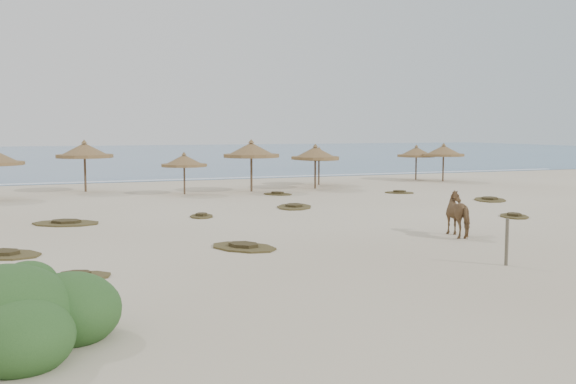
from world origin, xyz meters
name	(u,v)px	position (x,y,z in m)	size (l,w,h in m)	color
ground	(303,236)	(0.00, 0.00, 0.00)	(160.00, 160.00, 0.00)	beige
ocean	(104,155)	(0.00, 75.00, 0.00)	(200.00, 100.00, 0.01)	#2D5587
foam_line	(166,180)	(0.00, 26.00, 0.00)	(70.00, 0.60, 0.01)	white
palapa_1	(84,151)	(-5.99, 19.16, 2.39)	(4.33, 4.33, 3.08)	brown
palapa_2	(184,161)	(-0.83, 15.61, 1.87)	(3.32, 3.32, 2.41)	brown
palapa_3	(251,151)	(3.21, 15.80, 2.41)	(3.94, 3.94, 3.10)	brown
palapa_4	(315,154)	(7.45, 16.07, 2.17)	(3.89, 3.89, 2.79)	brown
palapa_5	(319,155)	(8.76, 18.50, 1.96)	(3.53, 3.53, 2.52)	brown
palapa_6	(416,152)	(17.06, 19.81, 1.99)	(3.34, 3.34, 2.56)	brown
palapa_7	(444,151)	(18.11, 17.94, 2.12)	(3.52, 3.52, 2.73)	brown
horse	(461,214)	(5.11, -1.96, 0.77)	(0.83, 1.82, 1.54)	brown
fence_post_near	(507,242)	(3.37, -6.38, 0.65)	(0.10, 0.10, 1.29)	#615949
bush	(8,318)	(-8.97, -8.81, 0.55)	(3.78, 3.33, 1.69)	#345C27
scrub_0	(3,254)	(-9.52, 0.00, 0.05)	(2.84, 2.60, 0.16)	brown
scrub_1	(66,223)	(-7.55, 5.96, 0.05)	(3.12, 2.67, 0.16)	brown
scrub_2	(202,216)	(-2.13, 6.05, 0.05)	(1.30, 1.69, 0.16)	brown
scrub_3	(294,206)	(2.72, 7.67, 0.05)	(2.55, 2.97, 0.16)	brown
scrub_4	(514,216)	(10.19, 1.30, 0.05)	(1.80, 2.08, 0.16)	brown
scrub_5	(490,199)	(13.34, 6.84, 0.05)	(2.61, 2.91, 0.16)	brown
scrub_7	(278,194)	(4.02, 13.51, 0.05)	(1.99, 2.09, 0.16)	brown
scrub_9	(244,247)	(-2.56, -1.39, 0.05)	(2.53, 2.76, 0.16)	brown
scrub_10	(399,192)	(10.88, 11.77, 0.05)	(2.01, 1.89, 0.16)	brown
scrub_11	(75,276)	(-7.67, -3.77, 0.05)	(1.78, 1.17, 0.16)	brown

